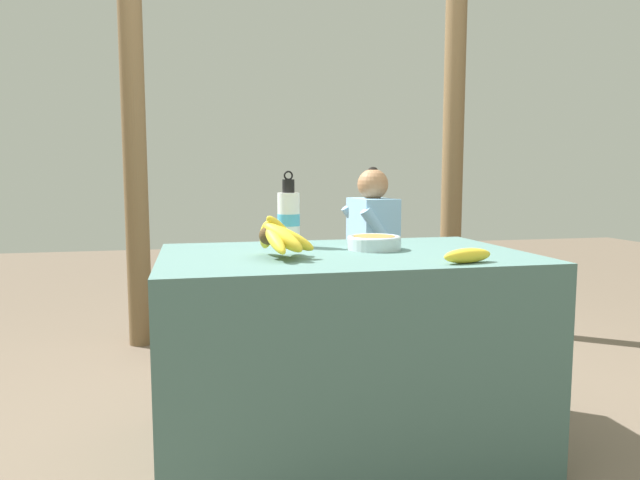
{
  "coord_description": "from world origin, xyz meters",
  "views": [
    {
      "loc": [
        -0.51,
        -1.89,
        0.97
      ],
      "look_at": [
        -0.07,
        0.05,
        0.75
      ],
      "focal_mm": 32.0,
      "sensor_mm": 36.0,
      "label": 1
    }
  ],
  "objects_px": {
    "loose_banana_front": "(468,256)",
    "banana_bunch_green": "(244,275)",
    "banana_bunch_ripe": "(280,236)",
    "seated_vendor": "(365,247)",
    "serving_bowl": "(374,242)",
    "support_post_far": "(453,143)",
    "wooden_bench": "(314,293)",
    "support_post_near": "(134,139)",
    "water_bottle": "(289,218)"
  },
  "relations": [
    {
      "from": "water_bottle",
      "to": "wooden_bench",
      "type": "relative_size",
      "value": 0.18
    },
    {
      "from": "banana_bunch_green",
      "to": "banana_bunch_ripe",
      "type": "bearing_deg",
      "value": -89.61
    },
    {
      "from": "loose_banana_front",
      "to": "water_bottle",
      "type": "bearing_deg",
      "value": 131.63
    },
    {
      "from": "support_post_far",
      "to": "water_bottle",
      "type": "bearing_deg",
      "value": -134.5
    },
    {
      "from": "wooden_bench",
      "to": "seated_vendor",
      "type": "height_order",
      "value": "seated_vendor"
    },
    {
      "from": "loose_banana_front",
      "to": "wooden_bench",
      "type": "distance_m",
      "value": 1.58
    },
    {
      "from": "banana_bunch_green",
      "to": "support_post_far",
      "type": "relative_size",
      "value": 0.12
    },
    {
      "from": "support_post_far",
      "to": "banana_bunch_ripe",
      "type": "bearing_deg",
      "value": -130.37
    },
    {
      "from": "seated_vendor",
      "to": "banana_bunch_ripe",
      "type": "bearing_deg",
      "value": 58.65
    },
    {
      "from": "seated_vendor",
      "to": "support_post_far",
      "type": "bearing_deg",
      "value": -156.51
    },
    {
      "from": "support_post_near",
      "to": "support_post_far",
      "type": "xyz_separation_m",
      "value": [
        1.94,
        0.0,
        0.0
      ]
    },
    {
      "from": "water_bottle",
      "to": "seated_vendor",
      "type": "bearing_deg",
      "value": 58.26
    },
    {
      "from": "serving_bowl",
      "to": "support_post_far",
      "type": "xyz_separation_m",
      "value": [
        0.99,
        1.45,
        0.45
      ]
    },
    {
      "from": "loose_banana_front",
      "to": "banana_bunch_green",
      "type": "height_order",
      "value": "loose_banana_front"
    },
    {
      "from": "water_bottle",
      "to": "loose_banana_front",
      "type": "bearing_deg",
      "value": -48.37
    },
    {
      "from": "loose_banana_front",
      "to": "banana_bunch_green",
      "type": "distance_m",
      "value": 1.64
    },
    {
      "from": "serving_bowl",
      "to": "wooden_bench",
      "type": "height_order",
      "value": "serving_bowl"
    },
    {
      "from": "water_bottle",
      "to": "wooden_bench",
      "type": "height_order",
      "value": "water_bottle"
    },
    {
      "from": "water_bottle",
      "to": "support_post_far",
      "type": "distance_m",
      "value": 1.86
    },
    {
      "from": "banana_bunch_green",
      "to": "wooden_bench",
      "type": "bearing_deg",
      "value": 0.05
    },
    {
      "from": "serving_bowl",
      "to": "support_post_far",
      "type": "distance_m",
      "value": 1.82
    },
    {
      "from": "serving_bowl",
      "to": "wooden_bench",
      "type": "distance_m",
      "value": 1.22
    },
    {
      "from": "banana_bunch_ripe",
      "to": "seated_vendor",
      "type": "relative_size",
      "value": 0.27
    },
    {
      "from": "loose_banana_front",
      "to": "support_post_far",
      "type": "distance_m",
      "value": 2.05
    },
    {
      "from": "support_post_far",
      "to": "loose_banana_front",
      "type": "bearing_deg",
      "value": -114.07
    },
    {
      "from": "serving_bowl",
      "to": "loose_banana_front",
      "type": "xyz_separation_m",
      "value": [
        0.18,
        -0.37,
        -0.01
      ]
    },
    {
      "from": "banana_bunch_ripe",
      "to": "seated_vendor",
      "type": "distance_m",
      "value": 1.43
    },
    {
      "from": "water_bottle",
      "to": "support_post_near",
      "type": "height_order",
      "value": "support_post_near"
    },
    {
      "from": "seated_vendor",
      "to": "wooden_bench",
      "type": "bearing_deg",
      "value": -10.12
    },
    {
      "from": "wooden_bench",
      "to": "support_post_near",
      "type": "distance_m",
      "value": 1.34
    },
    {
      "from": "loose_banana_front",
      "to": "seated_vendor",
      "type": "height_order",
      "value": "seated_vendor"
    },
    {
      "from": "banana_bunch_ripe",
      "to": "support_post_far",
      "type": "xyz_separation_m",
      "value": [
        1.36,
        1.6,
        0.4
      ]
    },
    {
      "from": "water_bottle",
      "to": "banana_bunch_green",
      "type": "distance_m",
      "value": 1.06
    },
    {
      "from": "support_post_near",
      "to": "water_bottle",
      "type": "bearing_deg",
      "value": -63.0
    },
    {
      "from": "banana_bunch_ripe",
      "to": "seated_vendor",
      "type": "bearing_deg",
      "value": 61.84
    },
    {
      "from": "banana_bunch_ripe",
      "to": "serving_bowl",
      "type": "height_order",
      "value": "banana_bunch_ripe"
    },
    {
      "from": "serving_bowl",
      "to": "loose_banana_front",
      "type": "distance_m",
      "value": 0.41
    },
    {
      "from": "water_bottle",
      "to": "banana_bunch_green",
      "type": "xyz_separation_m",
      "value": [
        -0.09,
        0.99,
        -0.38
      ]
    },
    {
      "from": "support_post_near",
      "to": "banana_bunch_ripe",
      "type": "bearing_deg",
      "value": -69.87
    },
    {
      "from": "serving_bowl",
      "to": "loose_banana_front",
      "type": "height_order",
      "value": "serving_bowl"
    },
    {
      "from": "banana_bunch_green",
      "to": "support_post_far",
      "type": "height_order",
      "value": "support_post_far"
    },
    {
      "from": "banana_bunch_ripe",
      "to": "support_post_near",
      "type": "distance_m",
      "value": 1.75
    },
    {
      "from": "seated_vendor",
      "to": "support_post_near",
      "type": "relative_size",
      "value": 0.43
    },
    {
      "from": "serving_bowl",
      "to": "seated_vendor",
      "type": "height_order",
      "value": "seated_vendor"
    },
    {
      "from": "seated_vendor",
      "to": "water_bottle",
      "type": "bearing_deg",
      "value": 55.07
    },
    {
      "from": "serving_bowl",
      "to": "support_post_far",
      "type": "height_order",
      "value": "support_post_far"
    },
    {
      "from": "water_bottle",
      "to": "support_post_near",
      "type": "relative_size",
      "value": 0.12
    },
    {
      "from": "water_bottle",
      "to": "support_post_far",
      "type": "xyz_separation_m",
      "value": [
        1.28,
        1.3,
        0.37
      ]
    },
    {
      "from": "banana_bunch_green",
      "to": "support_post_near",
      "type": "bearing_deg",
      "value": 151.62
    },
    {
      "from": "serving_bowl",
      "to": "banana_bunch_green",
      "type": "xyz_separation_m",
      "value": [
        -0.37,
        1.14,
        -0.3
      ]
    }
  ]
}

